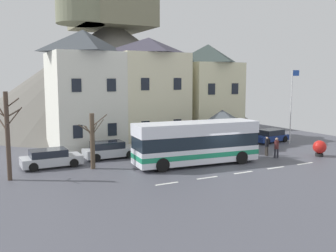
{
  "coord_description": "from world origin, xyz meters",
  "views": [
    {
      "loc": [
        -16.37,
        -21.68,
        6.46
      ],
      "look_at": [
        -2.44,
        4.99,
        2.66
      ],
      "focal_mm": 39.88,
      "sensor_mm": 36.0,
      "label": 1
    }
  ],
  "objects_px": {
    "hilltop_castle": "(112,70)",
    "transit_bus": "(196,143)",
    "parked_car_03": "(211,140)",
    "pedestrian_03": "(250,144)",
    "parked_car_00": "(51,158)",
    "bare_tree_00": "(8,134)",
    "parked_car_02": "(270,136)",
    "pedestrian_00": "(231,143)",
    "public_bench": "(193,144)",
    "parked_car_01": "(109,150)",
    "harbour_buoy": "(320,148)",
    "pedestrian_02": "(277,147)",
    "bus_shelter": "(222,117)",
    "pedestrian_01": "(267,146)",
    "townhouse_00": "(85,90)",
    "townhouse_02": "(208,92)",
    "townhouse_01": "(149,92)",
    "bare_tree_02": "(92,140)",
    "flagpole": "(292,101)"
  },
  "relations": [
    {
      "from": "townhouse_00",
      "to": "hilltop_castle",
      "type": "bearing_deg",
      "value": 63.77
    },
    {
      "from": "bus_shelter",
      "to": "parked_car_03",
      "type": "relative_size",
      "value": 0.84
    },
    {
      "from": "public_bench",
      "to": "harbour_buoy",
      "type": "distance_m",
      "value": 11.02
    },
    {
      "from": "parked_car_02",
      "to": "townhouse_02",
      "type": "bearing_deg",
      "value": -52.45
    },
    {
      "from": "bare_tree_02",
      "to": "flagpole",
      "type": "bearing_deg",
      "value": 3.18
    },
    {
      "from": "parked_car_03",
      "to": "pedestrian_02",
      "type": "bearing_deg",
      "value": 116.03
    },
    {
      "from": "transit_bus",
      "to": "public_bench",
      "type": "bearing_deg",
      "value": 66.16
    },
    {
      "from": "bus_shelter",
      "to": "parked_car_03",
      "type": "bearing_deg",
      "value": 94.83
    },
    {
      "from": "hilltop_castle",
      "to": "transit_bus",
      "type": "bearing_deg",
      "value": -96.75
    },
    {
      "from": "pedestrian_01",
      "to": "pedestrian_02",
      "type": "xyz_separation_m",
      "value": [
        0.13,
        -1.01,
        0.09
      ]
    },
    {
      "from": "bus_shelter",
      "to": "parked_car_00",
      "type": "distance_m",
      "value": 15.25
    },
    {
      "from": "parked_car_01",
      "to": "parked_car_03",
      "type": "distance_m",
      "value": 10.08
    },
    {
      "from": "townhouse_00",
      "to": "bare_tree_00",
      "type": "relative_size",
      "value": 1.91
    },
    {
      "from": "townhouse_00",
      "to": "bus_shelter",
      "type": "relative_size",
      "value": 2.94
    },
    {
      "from": "pedestrian_00",
      "to": "pedestrian_02",
      "type": "distance_m",
      "value": 4.0
    },
    {
      "from": "pedestrian_03",
      "to": "bare_tree_00",
      "type": "bearing_deg",
      "value": 179.68
    },
    {
      "from": "parked_car_02",
      "to": "pedestrian_02",
      "type": "height_order",
      "value": "pedestrian_02"
    },
    {
      "from": "transit_bus",
      "to": "parked_car_03",
      "type": "xyz_separation_m",
      "value": [
        4.95,
        5.38,
        -0.93
      ]
    },
    {
      "from": "townhouse_01",
      "to": "flagpole",
      "type": "relative_size",
      "value": 1.41
    },
    {
      "from": "transit_bus",
      "to": "harbour_buoy",
      "type": "relative_size",
      "value": 7.2
    },
    {
      "from": "townhouse_00",
      "to": "bare_tree_02",
      "type": "bearing_deg",
      "value": -101.75
    },
    {
      "from": "parked_car_01",
      "to": "flagpole",
      "type": "xyz_separation_m",
      "value": [
        18.39,
        -1.8,
        3.59
      ]
    },
    {
      "from": "transit_bus",
      "to": "pedestrian_03",
      "type": "relative_size",
      "value": 6.48
    },
    {
      "from": "townhouse_00",
      "to": "townhouse_01",
      "type": "xyz_separation_m",
      "value": [
        6.31,
        -0.36,
        -0.21
      ]
    },
    {
      "from": "pedestrian_02",
      "to": "flagpole",
      "type": "distance_m",
      "value": 8.28
    },
    {
      "from": "parked_car_01",
      "to": "public_bench",
      "type": "relative_size",
      "value": 3.0
    },
    {
      "from": "harbour_buoy",
      "to": "bare_tree_02",
      "type": "distance_m",
      "value": 18.72
    },
    {
      "from": "townhouse_00",
      "to": "bus_shelter",
      "type": "bearing_deg",
      "value": -30.54
    },
    {
      "from": "townhouse_00",
      "to": "bare_tree_00",
      "type": "bearing_deg",
      "value": -130.85
    },
    {
      "from": "pedestrian_02",
      "to": "bare_tree_02",
      "type": "bearing_deg",
      "value": 167.12
    },
    {
      "from": "pedestrian_03",
      "to": "harbour_buoy",
      "type": "distance_m",
      "value": 5.7
    },
    {
      "from": "bare_tree_00",
      "to": "pedestrian_00",
      "type": "bearing_deg",
      "value": 1.95
    },
    {
      "from": "pedestrian_02",
      "to": "flagpole",
      "type": "xyz_separation_m",
      "value": [
        6.13,
        4.46,
        3.33
      ]
    },
    {
      "from": "townhouse_01",
      "to": "parked_car_01",
      "type": "relative_size",
      "value": 2.45
    },
    {
      "from": "pedestrian_03",
      "to": "flagpole",
      "type": "distance_m",
      "value": 7.7
    },
    {
      "from": "parked_car_01",
      "to": "pedestrian_01",
      "type": "bearing_deg",
      "value": -23.33
    },
    {
      "from": "parked_car_02",
      "to": "public_bench",
      "type": "xyz_separation_m",
      "value": [
        -9.0,
        0.51,
        -0.17
      ]
    },
    {
      "from": "hilltop_castle",
      "to": "parked_car_00",
      "type": "relative_size",
      "value": 9.61
    },
    {
      "from": "pedestrian_03",
      "to": "parked_car_00",
      "type": "bearing_deg",
      "value": 171.04
    },
    {
      "from": "pedestrian_02",
      "to": "transit_bus",
      "type": "bearing_deg",
      "value": 171.77
    },
    {
      "from": "townhouse_00",
      "to": "parked_car_01",
      "type": "relative_size",
      "value": 2.55
    },
    {
      "from": "parked_car_02",
      "to": "pedestrian_00",
      "type": "bearing_deg",
      "value": 14.59
    },
    {
      "from": "parked_car_01",
      "to": "harbour_buoy",
      "type": "bearing_deg",
      "value": -25.29
    },
    {
      "from": "townhouse_01",
      "to": "parked_car_03",
      "type": "xyz_separation_m",
      "value": [
        4.36,
        -4.41,
        -4.51
      ]
    },
    {
      "from": "parked_car_00",
      "to": "bare_tree_00",
      "type": "relative_size",
      "value": 0.76
    },
    {
      "from": "bare_tree_00",
      "to": "bare_tree_02",
      "type": "distance_m",
      "value": 5.72
    },
    {
      "from": "bare_tree_02",
      "to": "transit_bus",
      "type": "bearing_deg",
      "value": -17.24
    },
    {
      "from": "hilltop_castle",
      "to": "bus_shelter",
      "type": "xyz_separation_m",
      "value": [
        1.69,
        -24.88,
        -4.78
      ]
    },
    {
      "from": "flagpole",
      "to": "pedestrian_01",
      "type": "bearing_deg",
      "value": -151.16
    },
    {
      "from": "parked_car_03",
      "to": "pedestrian_03",
      "type": "xyz_separation_m",
      "value": [
        1.67,
        -3.74,
        0.1
      ]
    }
  ]
}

